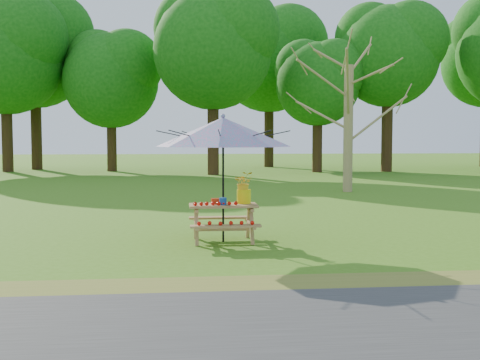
{
  "coord_description": "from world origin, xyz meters",
  "views": [
    {
      "loc": [
        1.22,
        -10.07,
        1.84
      ],
      "look_at": [
        2.32,
        0.5,
        1.1
      ],
      "focal_mm": 45.0,
      "sensor_mm": 36.0,
      "label": 1
    }
  ],
  "objects": [
    {
      "name": "treeline",
      "position": [
        0.0,
        22.0,
        8.0
      ],
      "size": [
        60.0,
        12.0,
        16.0
      ],
      "primitive_type": null,
      "color": "#10590F",
      "rests_on": "ground"
    },
    {
      "name": "tomatoes_row",
      "position": [
        1.87,
        0.32,
        0.71
      ],
      "size": [
        0.77,
        0.13,
        0.07
      ],
      "primitive_type": null,
      "color": "red",
      "rests_on": "picnic_table"
    },
    {
      "name": "ground",
      "position": [
        0.0,
        0.0,
        0.0
      ],
      "size": [
        120.0,
        120.0,
        0.0
      ],
      "primitive_type": "plane",
      "color": "#427416",
      "rests_on": "ground"
    },
    {
      "name": "patio_umbrella",
      "position": [
        2.02,
        0.5,
        1.95
      ],
      "size": [
        2.69,
        2.69,
        2.27
      ],
      "color": "black",
      "rests_on": "ground"
    },
    {
      "name": "flower_bucket",
      "position": [
        2.4,
        0.6,
        0.98
      ],
      "size": [
        0.35,
        0.31,
        0.57
      ],
      "color": "yellow",
      "rests_on": "picnic_table"
    },
    {
      "name": "road",
      "position": [
        0.0,
        -5.0,
        0.01
      ],
      "size": [
        120.0,
        4.0,
        0.01
      ],
      "primitive_type": "cube",
      "color": "#313033",
      "rests_on": "ground"
    },
    {
      "name": "bare_tree",
      "position": [
        7.01,
        10.0,
        6.08
      ],
      "size": [
        5.91,
        5.91,
        10.01
      ],
      "color": "#937A50",
      "rests_on": "ground"
    },
    {
      "name": "drygrass_strip",
      "position": [
        0.0,
        -2.8,
        0.0
      ],
      "size": [
        120.0,
        1.2,
        0.01
      ],
      "primitive_type": "cube",
      "color": "olive",
      "rests_on": "ground"
    },
    {
      "name": "produce_bins",
      "position": [
        1.96,
        0.51,
        0.72
      ],
      "size": [
        0.26,
        0.4,
        0.13
      ],
      "color": "red",
      "rests_on": "picnic_table"
    },
    {
      "name": "picnic_table",
      "position": [
        2.01,
        0.5,
        0.33
      ],
      "size": [
        1.2,
        1.32,
        0.67
      ],
      "color": "olive",
      "rests_on": "ground"
    }
  ]
}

